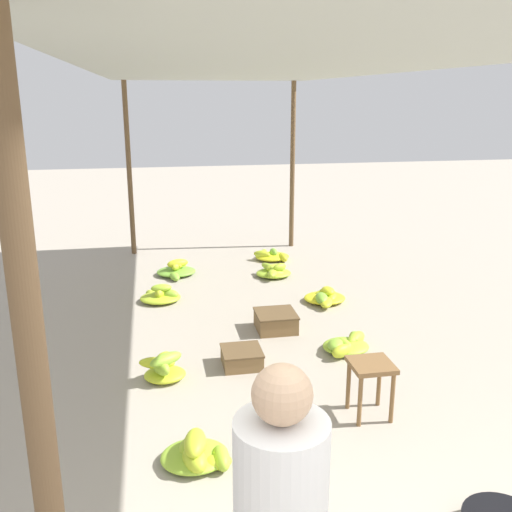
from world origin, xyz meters
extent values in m
cylinder|color=brown|center=(-1.35, 8.24, 1.39)|extent=(0.08, 0.08, 2.77)
cylinder|color=brown|center=(1.35, 8.24, 1.39)|extent=(0.08, 0.08, 2.77)
cube|color=#9EA399|center=(0.00, 4.27, 2.79)|extent=(3.10, 8.34, 0.04)
cylinder|color=white|center=(-0.61, 0.58, 1.11)|extent=(0.37, 0.37, 0.67)
sphere|color=tan|center=(-0.61, 0.58, 1.56)|extent=(0.22, 0.22, 0.22)
cube|color=brown|center=(0.66, 2.80, 0.46)|extent=(0.34, 0.34, 0.04)
cylinder|color=brown|center=(0.52, 2.66, 0.22)|extent=(0.04, 0.04, 0.44)
cylinder|color=brown|center=(0.80, 2.66, 0.22)|extent=(0.04, 0.04, 0.44)
cylinder|color=brown|center=(0.52, 2.93, 0.22)|extent=(0.04, 0.04, 0.44)
cylinder|color=brown|center=(0.80, 2.93, 0.22)|extent=(0.04, 0.04, 0.44)
ellipsoid|color=#A3C62F|center=(-0.84, 2.51, 0.07)|extent=(0.23, 0.28, 0.14)
ellipsoid|color=#B6CD2C|center=(-0.81, 2.33, 0.09)|extent=(0.22, 0.30, 0.14)
ellipsoid|color=#BBCF2B|center=(-0.80, 2.40, 0.18)|extent=(0.21, 0.35, 0.13)
ellipsoid|color=#B6CD2C|center=(-0.66, 2.33, 0.05)|extent=(0.22, 0.15, 0.09)
ellipsoid|color=#9BC230|center=(-0.62, 2.34, 0.07)|extent=(0.13, 0.26, 0.14)
ellipsoid|color=#94BF32|center=(-0.81, 2.43, 0.05)|extent=(0.49, 0.43, 0.10)
ellipsoid|color=#94C032|center=(-1.01, 3.66, 0.16)|extent=(0.22, 0.28, 0.14)
ellipsoid|color=#8BBC33|center=(-0.96, 3.68, 0.22)|extent=(0.36, 0.30, 0.11)
ellipsoid|color=#97C131|center=(-1.03, 3.73, 0.16)|extent=(0.24, 0.14, 0.10)
ellipsoid|color=#B5CD2C|center=(-0.98, 3.72, 0.21)|extent=(0.23, 0.28, 0.12)
ellipsoid|color=#C4D329|center=(-1.05, 3.71, 0.18)|extent=(0.36, 0.20, 0.10)
ellipsoid|color=#C0D12A|center=(-0.98, 3.72, 0.05)|extent=(0.39, 0.34, 0.10)
ellipsoid|color=#A9C82E|center=(-1.09, 6.01, 0.05)|extent=(0.19, 0.26, 0.09)
ellipsoid|color=#BED02A|center=(-0.97, 5.84, 0.13)|extent=(0.18, 0.28, 0.14)
ellipsoid|color=#9AC230|center=(-0.95, 5.82, 0.19)|extent=(0.27, 0.15, 0.10)
ellipsoid|color=#8FBE32|center=(-0.86, 5.83, 0.09)|extent=(0.31, 0.25, 0.13)
ellipsoid|color=#AECA2D|center=(-0.97, 5.84, 0.05)|extent=(0.52, 0.45, 0.10)
ellipsoid|color=#CED727|center=(-0.69, 6.90, 0.18)|extent=(0.36, 0.25, 0.12)
ellipsoid|color=#8ABB33|center=(-0.64, 7.11, 0.06)|extent=(0.28, 0.34, 0.12)
ellipsoid|color=#7EB736|center=(-0.75, 6.69, 0.05)|extent=(0.19, 0.31, 0.10)
ellipsoid|color=#A8C82E|center=(-0.72, 7.16, 0.06)|extent=(0.20, 0.35, 0.13)
ellipsoid|color=yellow|center=(-0.71, 6.95, 0.16)|extent=(0.20, 0.31, 0.10)
ellipsoid|color=#BCCF2B|center=(-0.70, 6.88, 0.15)|extent=(0.23, 0.27, 0.12)
ellipsoid|color=#75B337|center=(-0.72, 6.93, 0.05)|extent=(0.57, 0.50, 0.10)
ellipsoid|color=#A2C52F|center=(1.02, 4.10, 0.08)|extent=(0.33, 0.32, 0.14)
ellipsoid|color=#97C131|center=(1.01, 4.10, 0.10)|extent=(0.18, 0.24, 0.10)
ellipsoid|color=#9DC330|center=(0.86, 4.00, 0.08)|extent=(0.16, 0.25, 0.10)
ellipsoid|color=#84B934|center=(0.75, 3.96, 0.10)|extent=(0.25, 0.29, 0.10)
ellipsoid|color=#BBCF2B|center=(0.78, 3.84, 0.08)|extent=(0.27, 0.22, 0.13)
ellipsoid|color=#98C131|center=(0.88, 4.01, 0.05)|extent=(0.48, 0.42, 0.10)
ellipsoid|color=#7BB536|center=(1.02, 5.32, 0.09)|extent=(0.22, 0.34, 0.13)
ellipsoid|color=#CAD528|center=(1.05, 5.23, 0.07)|extent=(0.26, 0.36, 0.09)
ellipsoid|color=#BACF2B|center=(1.13, 5.52, 0.07)|extent=(0.33, 0.19, 0.14)
ellipsoid|color=#BCCF2B|center=(1.18, 5.39, 0.06)|extent=(0.21, 0.27, 0.12)
ellipsoid|color=#94BF32|center=(1.10, 5.50, 0.07)|extent=(0.15, 0.30, 0.13)
ellipsoid|color=yellow|center=(1.15, 5.46, 0.13)|extent=(0.18, 0.24, 0.11)
ellipsoid|color=yellow|center=(1.10, 5.44, 0.05)|extent=(0.53, 0.47, 0.10)
ellipsoid|color=#78B437|center=(0.86, 7.45, 0.12)|extent=(0.14, 0.22, 0.14)
ellipsoid|color=yellow|center=(0.99, 7.33, 0.07)|extent=(0.14, 0.29, 0.13)
ellipsoid|color=#B2CB2C|center=(0.67, 7.43, 0.09)|extent=(0.24, 0.18, 0.15)
ellipsoid|color=#C0D12A|center=(0.67, 7.42, 0.10)|extent=(0.30, 0.27, 0.11)
ellipsoid|color=#9DC330|center=(0.73, 7.59, 0.07)|extent=(0.18, 0.31, 0.14)
ellipsoid|color=yellow|center=(0.84, 7.46, 0.05)|extent=(0.55, 0.48, 0.10)
ellipsoid|color=#A6C72E|center=(0.63, 6.44, 0.10)|extent=(0.22, 0.33, 0.10)
ellipsoid|color=#ADC92D|center=(0.68, 6.59, 0.13)|extent=(0.29, 0.19, 0.11)
ellipsoid|color=#9DC330|center=(0.61, 6.63, 0.14)|extent=(0.22, 0.33, 0.09)
ellipsoid|color=#AAC82E|center=(0.75, 6.53, 0.16)|extent=(0.24, 0.19, 0.11)
ellipsoid|color=#A0C42F|center=(0.68, 6.48, 0.06)|extent=(0.29, 0.14, 0.11)
ellipsoid|color=#9DC330|center=(0.68, 6.59, 0.05)|extent=(0.51, 0.45, 0.10)
cube|color=brown|center=(-0.23, 3.87, 0.07)|extent=(0.37, 0.37, 0.15)
cube|color=brown|center=(-0.23, 3.87, 0.16)|extent=(0.39, 0.39, 0.02)
cube|color=brown|center=(0.29, 4.67, 0.09)|extent=(0.43, 0.43, 0.19)
cube|color=brown|center=(0.29, 4.67, 0.20)|extent=(0.45, 0.45, 0.02)
camera|label=1|loc=(-1.02, -1.15, 2.56)|focal=40.00mm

